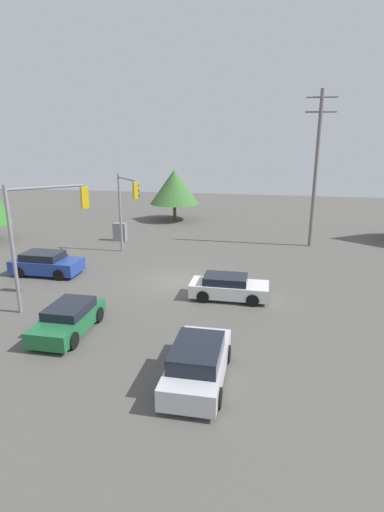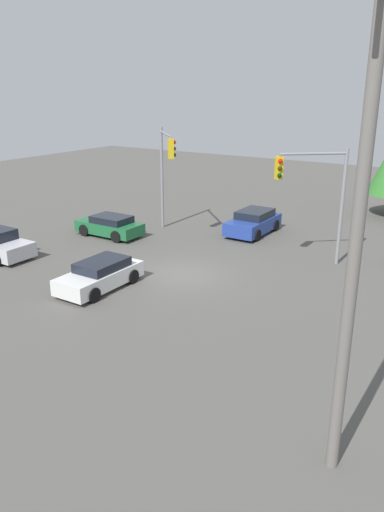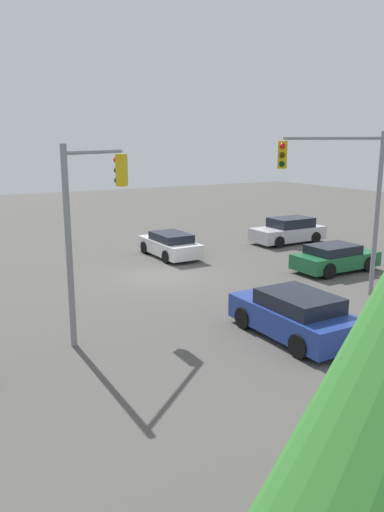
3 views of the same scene
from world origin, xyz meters
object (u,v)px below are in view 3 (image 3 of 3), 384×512
at_px(sedan_blue, 294,315).
at_px(traffic_signal_cross, 338,184).
at_px(sedan_white, 170,245).
at_px(traffic_signal_main, 93,205).
at_px(sedan_silver, 288,231).
at_px(sedan_green, 335,258).

bearing_deg(sedan_blue, traffic_signal_cross, 32.58).
xyz_separation_m(sedan_white, traffic_signal_main, (7.97, -6.74, 3.33)).
relative_size(sedan_white, sedan_silver, 0.93).
bearing_deg(sedan_silver, traffic_signal_main, 118.06).
distance_m(sedan_blue, traffic_signal_cross, 6.36).
xyz_separation_m(sedan_green, sedan_blue, (5.14, -6.96, 0.07)).
distance_m(sedan_white, sedan_silver, 7.73).
xyz_separation_m(sedan_green, traffic_signal_cross, (2.30, -2.51, 3.63)).
height_order(sedan_white, sedan_blue, sedan_blue).
relative_size(traffic_signal_main, traffic_signal_cross, 0.93).
distance_m(sedan_green, traffic_signal_main, 12.47).
distance_m(sedan_white, traffic_signal_main, 10.95).
bearing_deg(sedan_green, traffic_signal_cross, -47.48).
bearing_deg(sedan_blue, sedan_green, 36.48).
xyz_separation_m(traffic_signal_main, traffic_signal_cross, (0.78, 9.41, 0.30)).
distance_m(sedan_silver, traffic_signal_cross, 10.50).
distance_m(traffic_signal_main, traffic_signal_cross, 9.45).
bearing_deg(sedan_blue, sedan_white, 81.29).
height_order(traffic_signal_main, traffic_signal_cross, traffic_signal_cross).
bearing_deg(sedan_green, sedan_white, -141.19).
xyz_separation_m(sedan_silver, traffic_signal_cross, (8.49, -5.06, 3.54)).
xyz_separation_m(sedan_green, sedan_white, (-6.44, -5.18, 0.00)).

